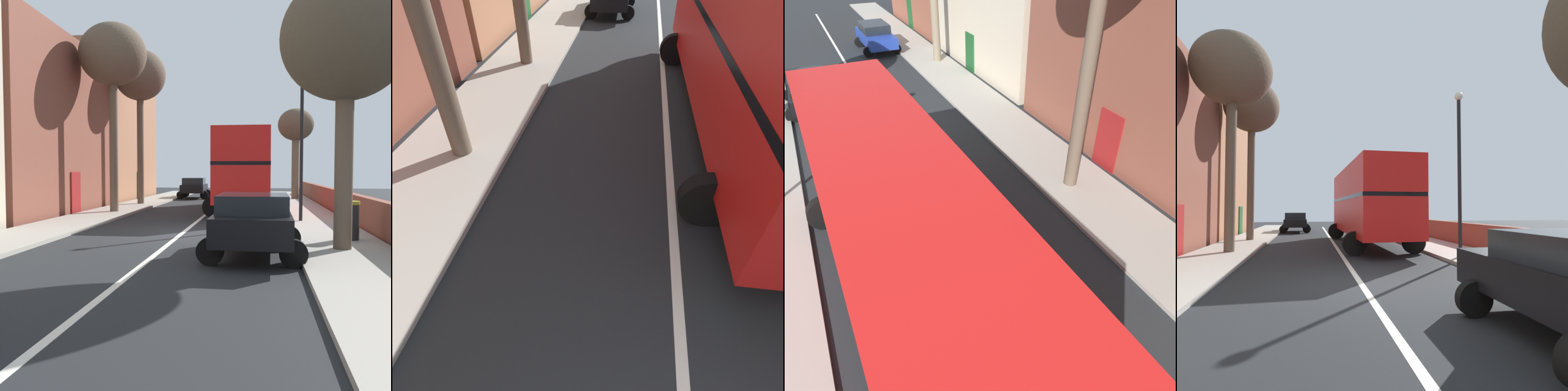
{
  "view_description": "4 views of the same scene",
  "coord_description": "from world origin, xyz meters",
  "views": [
    {
      "loc": [
        2.68,
        -15.56,
        2.16
      ],
      "look_at": [
        -0.18,
        4.33,
        1.07
      ],
      "focal_mm": 41.81,
      "sensor_mm": 36.0,
      "label": 1
    },
    {
      "loc": [
        -0.95,
        0.89,
        4.33
      ],
      "look_at": [
        -1.28,
        3.15,
        2.24
      ],
      "focal_mm": 29.73,
      "sensor_mm": 36.0,
      "label": 2
    },
    {
      "loc": [
        2.72,
        15.2,
        7.47
      ],
      "look_at": [
        -0.6,
        8.05,
        1.81
      ],
      "focal_mm": 35.88,
      "sensor_mm": 36.0,
      "label": 3
    },
    {
      "loc": [
        -1.3,
        -8.33,
        1.92
      ],
      "look_at": [
        1.19,
        4.84,
        2.47
      ],
      "focal_mm": 30.33,
      "sensor_mm": 36.0,
      "label": 4
    }
  ],
  "objects": [
    {
      "name": "sidewalk_left",
      "position": [
        -4.9,
        0.0,
        0.06
      ],
      "size": [
        2.6,
        60.0,
        0.12
      ],
      "primitive_type": "cube",
      "color": "#9E998E",
      "rests_on": "ground"
    },
    {
      "name": "street_tree_left_0",
      "position": [
        -4.76,
        12.06,
        7.89
      ],
      "size": [
        3.2,
        3.2,
        9.49
      ],
      "color": "brown",
      "rests_on": "sidewalk_left"
    },
    {
      "name": "lamppost_right",
      "position": [
        4.3,
        3.4,
        3.81
      ],
      "size": [
        0.32,
        0.32,
        6.31
      ],
      "color": "black",
      "rests_on": "sidewalk_right"
    },
    {
      "name": "parked_car_black_right_2",
      "position": [
        2.5,
        -4.13,
        0.92
      ],
      "size": [
        2.57,
        4.09,
        1.58
      ],
      "color": "black",
      "rests_on": "ground"
    },
    {
      "name": "ground_plane",
      "position": [
        0.0,
        0.0,
        0.0
      ],
      "size": [
        84.0,
        84.0,
        0.0
      ],
      "primitive_type": "plane",
      "color": "black"
    },
    {
      "name": "litter_bin_right",
      "position": [
        5.3,
        -1.66,
        0.7
      ],
      "size": [
        0.55,
        0.55,
        1.14
      ],
      "color": "black",
      "rests_on": "sidewalk_right"
    },
    {
      "name": "road_centre_line",
      "position": [
        0.0,
        0.0,
        0.0
      ],
      "size": [
        0.16,
        54.0,
        0.01
      ],
      "primitive_type": "cube",
      "color": "silver",
      "rests_on": "ground"
    },
    {
      "name": "street_tree_left_2",
      "position": [
        -4.65,
        6.52,
        7.78
      ],
      "size": [
        3.37,
        3.37,
        9.34
      ],
      "color": "brown",
      "rests_on": "sidewalk_left"
    },
    {
      "name": "street_tree_right_3",
      "position": [
        5.16,
        18.4,
        5.27
      ],
      "size": [
        2.58,
        2.58,
        6.57
      ],
      "color": "brown",
      "rests_on": "sidewalk_right"
    },
    {
      "name": "street_tree_right_1",
      "position": [
        4.8,
        -3.32,
        5.48
      ],
      "size": [
        3.36,
        3.36,
        7.06
      ],
      "color": "brown",
      "rests_on": "sidewalk_right"
    },
    {
      "name": "parked_car_black_left_0",
      "position": [
        -2.5,
        19.76,
        0.92
      ],
      "size": [
        2.52,
        4.27,
        1.61
      ],
      "color": "black",
      "rests_on": "ground"
    },
    {
      "name": "boundary_wall_right",
      "position": [
        6.45,
        0.0,
        0.61
      ],
      "size": [
        0.36,
        54.0,
        1.22
      ],
      "primitive_type": "cube",
      "color": "brown",
      "rests_on": "ground"
    },
    {
      "name": "double_decker_bus",
      "position": [
        1.7,
        9.11,
        2.36
      ],
      "size": [
        3.73,
        11.42,
        4.06
      ],
      "color": "red",
      "rests_on": "ground"
    },
    {
      "name": "sidewalk_right",
      "position": [
        4.9,
        0.0,
        0.06
      ],
      "size": [
        2.6,
        60.0,
        0.12
      ],
      "primitive_type": "cube",
      "color": "#9E998E",
      "rests_on": "ground"
    }
  ]
}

